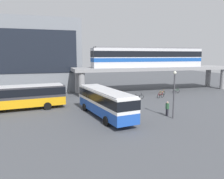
{
  "coord_description": "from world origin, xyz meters",
  "views": [
    {
      "loc": [
        -8.13,
        -24.43,
        7.07
      ],
      "look_at": [
        1.24,
        5.33,
        2.2
      ],
      "focal_mm": 35.05,
      "sensor_mm": 36.0,
      "label": 1
    }
  ],
  "objects_px": {
    "station_building": "(24,55)",
    "bicycle_green": "(176,91)",
    "bicycle_red": "(161,96)",
    "bicycle_brown": "(120,95)",
    "bus_main": "(105,100)",
    "train": "(148,57)",
    "bicycle_orange": "(162,93)",
    "pedestrian_at_kerb": "(167,109)",
    "bicycle_black": "(138,97)",
    "bus_secondary": "(21,95)"
  },
  "relations": [
    {
      "from": "station_building",
      "to": "bicycle_green",
      "type": "xyz_separation_m",
      "value": [
        27.46,
        -15.06,
        -6.71
      ]
    },
    {
      "from": "bicycle_red",
      "to": "bicycle_brown",
      "type": "height_order",
      "value": "same"
    },
    {
      "from": "bus_main",
      "to": "bicycle_green",
      "type": "distance_m",
      "value": 20.72
    },
    {
      "from": "train",
      "to": "bus_main",
      "type": "xyz_separation_m",
      "value": [
        -13.16,
        -15.26,
        -4.79
      ]
    },
    {
      "from": "bicycle_orange",
      "to": "pedestrian_at_kerb",
      "type": "relative_size",
      "value": 0.98
    },
    {
      "from": "bus_main",
      "to": "bicycle_red",
      "type": "relative_size",
      "value": 6.78
    },
    {
      "from": "bicycle_black",
      "to": "bicycle_red",
      "type": "bearing_deg",
      "value": -2.68
    },
    {
      "from": "station_building",
      "to": "bicycle_red",
      "type": "relative_size",
      "value": 13.23
    },
    {
      "from": "bicycle_green",
      "to": "pedestrian_at_kerb",
      "type": "xyz_separation_m",
      "value": [
        -10.02,
        -13.2,
        0.45
      ]
    },
    {
      "from": "bus_secondary",
      "to": "bicycle_brown",
      "type": "height_order",
      "value": "bus_secondary"
    },
    {
      "from": "bus_main",
      "to": "bicycle_green",
      "type": "bearing_deg",
      "value": 33.65
    },
    {
      "from": "station_building",
      "to": "pedestrian_at_kerb",
      "type": "xyz_separation_m",
      "value": [
        17.44,
        -28.25,
        -6.27
      ]
    },
    {
      "from": "train",
      "to": "bicycle_red",
      "type": "height_order",
      "value": "train"
    },
    {
      "from": "bus_secondary",
      "to": "bicycle_brown",
      "type": "bearing_deg",
      "value": 17.15
    },
    {
      "from": "bicycle_red",
      "to": "pedestrian_at_kerb",
      "type": "relative_size",
      "value": 0.97
    },
    {
      "from": "bus_main",
      "to": "bus_secondary",
      "type": "relative_size",
      "value": 1.0
    },
    {
      "from": "bus_main",
      "to": "bicycle_black",
      "type": "relative_size",
      "value": 6.33
    },
    {
      "from": "station_building",
      "to": "bicycle_green",
      "type": "distance_m",
      "value": 32.02
    },
    {
      "from": "station_building",
      "to": "bicycle_red",
      "type": "distance_m",
      "value": 29.58
    },
    {
      "from": "train",
      "to": "bicycle_red",
      "type": "xyz_separation_m",
      "value": [
        -1.04,
        -6.91,
        -6.42
      ]
    },
    {
      "from": "bus_secondary",
      "to": "bicycle_red",
      "type": "distance_m",
      "value": 21.75
    },
    {
      "from": "train",
      "to": "bicycle_orange",
      "type": "distance_m",
      "value": 8.09
    },
    {
      "from": "bus_main",
      "to": "pedestrian_at_kerb",
      "type": "relative_size",
      "value": 6.59
    },
    {
      "from": "station_building",
      "to": "bicycle_brown",
      "type": "relative_size",
      "value": 12.31
    },
    {
      "from": "bus_main",
      "to": "bus_secondary",
      "type": "bearing_deg",
      "value": 146.08
    },
    {
      "from": "bicycle_green",
      "to": "pedestrian_at_kerb",
      "type": "relative_size",
      "value": 1.02
    },
    {
      "from": "bus_main",
      "to": "bicycle_green",
      "type": "height_order",
      "value": "bus_main"
    },
    {
      "from": "train",
      "to": "pedestrian_at_kerb",
      "type": "height_order",
      "value": "train"
    },
    {
      "from": "pedestrian_at_kerb",
      "to": "bicycle_red",
      "type": "bearing_deg",
      "value": 63.92
    },
    {
      "from": "bicycle_brown",
      "to": "pedestrian_at_kerb",
      "type": "distance_m",
      "value": 12.94
    },
    {
      "from": "bus_secondary",
      "to": "train",
      "type": "bearing_deg",
      "value": 21.44
    },
    {
      "from": "bus_secondary",
      "to": "bicycle_black",
      "type": "xyz_separation_m",
      "value": [
        17.59,
        2.17,
        -1.63
      ]
    },
    {
      "from": "bicycle_orange",
      "to": "bus_main",
      "type": "bearing_deg",
      "value": -142.59
    },
    {
      "from": "station_building",
      "to": "train",
      "type": "xyz_separation_m",
      "value": [
        23.42,
        -11.24,
        -0.3
      ]
    },
    {
      "from": "bus_secondary",
      "to": "bicycle_green",
      "type": "distance_m",
      "value": 27.2
    },
    {
      "from": "bicycle_red",
      "to": "pedestrian_at_kerb",
      "type": "bearing_deg",
      "value": -116.08
    },
    {
      "from": "bus_secondary",
      "to": "pedestrian_at_kerb",
      "type": "height_order",
      "value": "bus_secondary"
    },
    {
      "from": "bicycle_orange",
      "to": "pedestrian_at_kerb",
      "type": "xyz_separation_m",
      "value": [
        -6.36,
        -12.1,
        0.45
      ]
    },
    {
      "from": "bus_secondary",
      "to": "bicycle_red",
      "type": "relative_size",
      "value": 6.75
    },
    {
      "from": "bicycle_orange",
      "to": "bicycle_green",
      "type": "bearing_deg",
      "value": 16.62
    },
    {
      "from": "bicycle_red",
      "to": "bicycle_green",
      "type": "height_order",
      "value": "same"
    },
    {
      "from": "train",
      "to": "bus_main",
      "type": "bearing_deg",
      "value": -130.76
    },
    {
      "from": "train",
      "to": "pedestrian_at_kerb",
      "type": "bearing_deg",
      "value": -109.38
    },
    {
      "from": "bicycle_orange",
      "to": "bicycle_red",
      "type": "bearing_deg",
      "value": -125.3
    },
    {
      "from": "station_building",
      "to": "bicycle_black",
      "type": "distance_m",
      "value": 26.56
    },
    {
      "from": "bicycle_black",
      "to": "bicycle_brown",
      "type": "distance_m",
      "value": 3.39
    },
    {
      "from": "bicycle_green",
      "to": "train",
      "type": "bearing_deg",
      "value": 136.57
    },
    {
      "from": "bicycle_red",
      "to": "bicycle_orange",
      "type": "relative_size",
      "value": 0.99
    },
    {
      "from": "train",
      "to": "bicycle_black",
      "type": "height_order",
      "value": "train"
    },
    {
      "from": "bus_main",
      "to": "bicycle_brown",
      "type": "relative_size",
      "value": 6.31
    }
  ]
}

